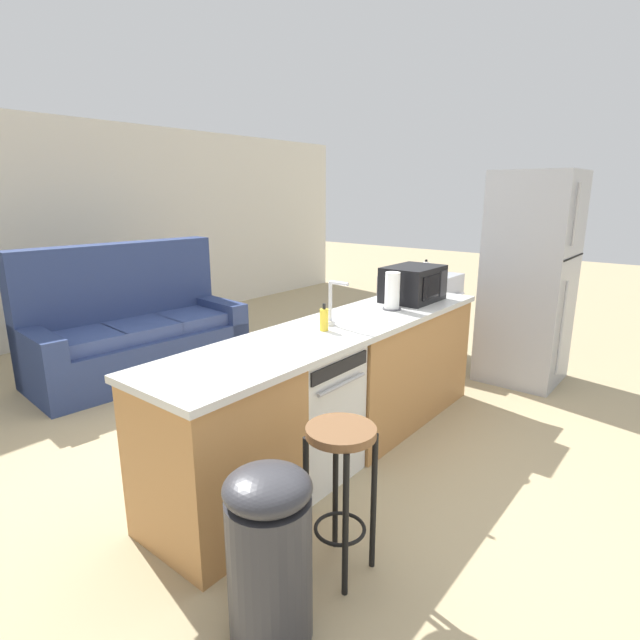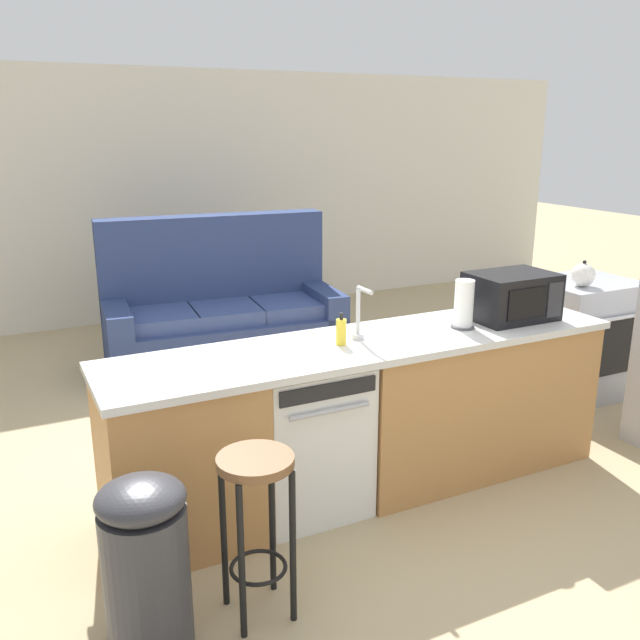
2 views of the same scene
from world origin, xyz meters
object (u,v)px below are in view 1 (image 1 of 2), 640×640
Objects in this scene: dishwasher at (302,411)px; microwave at (413,284)px; paper_towel_roll at (392,291)px; trash_bin at (269,553)px; bar_stool at (341,469)px; refrigerator at (529,279)px; soap_bottle at (324,319)px; couch at (134,334)px; kettle at (426,270)px; stove_range at (420,316)px.

dishwasher is 1.68× the size of microwave.
paper_towel_roll is 0.38× the size of trash_bin.
bar_stool is at bearing -156.61° from paper_towel_roll.
paper_towel_roll reaches higher than bar_stool.
refrigerator reaches higher than soap_bottle.
couch is at bearing 74.30° from bar_stool.
kettle is (2.21, 0.42, 0.01)m from soap_bottle.
kettle is at bearing 18.03° from trash_bin.
kettle is at bearing 20.67° from bar_stool.
soap_bottle is (0.22, 0.00, 0.55)m from dishwasher.
soap_bottle reaches higher than trash_bin.
paper_towel_roll is 1.50m from kettle.
trash_bin is (-2.39, -0.69, -0.66)m from microwave.
stove_range reaches higher than trash_bin.
dishwasher is at bearing 179.95° from microwave.
refrigerator is at bearing 2.33° from trash_bin.
kettle is at bearing 10.82° from soap_bottle.
bar_stool is at bearing -127.67° from dishwasher.
trash_bin is (-3.60, -0.15, -0.59)m from refrigerator.
dishwasher is at bearing 168.07° from refrigerator.
bar_stool is at bearing -105.70° from couch.
trash_bin is at bearing -113.04° from couch.
paper_towel_roll is 0.78m from soap_bottle.
couch is at bearing 111.92° from microwave.
microwave reaches higher than stove_range.
couch is (-0.64, 2.56, -0.64)m from paper_towel_roll.
couch reaches higher than soap_bottle.
stove_range is 0.57m from kettle.
couch is (-1.02, 2.52, -0.65)m from microwave.
paper_towel_roll is 0.14× the size of couch.
dishwasher is 1.22m from trash_bin.
soap_bottle is at bearing -93.23° from couch.
couch is at bearing 66.96° from trash_bin.
stove_range reaches higher than bar_stool.
microwave is 2.57m from trash_bin.
refrigerator is 1.68m from paper_towel_roll.
dishwasher is 4.10× the size of kettle.
trash_bin is 0.36× the size of couch.
paper_towel_roll is at bearing 162.06° from refrigerator.
stove_range is at bearing 24.28° from microwave.
couch is (-2.23, 1.97, -0.06)m from stove_range.
paper_towel_roll is (-0.38, -0.03, -0.00)m from microwave.
couch is (0.14, 2.52, -0.58)m from soap_bottle.
trash_bin is at bearing -150.42° from soap_bottle.
kettle is at bearing 21.94° from microwave.
microwave is 0.38m from paper_towel_roll.
refrigerator reaches higher than microwave.
couch is at bearing 126.02° from refrigerator.
microwave is 2.84× the size of soap_bottle.
refrigerator reaches higher than paper_towel_roll.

